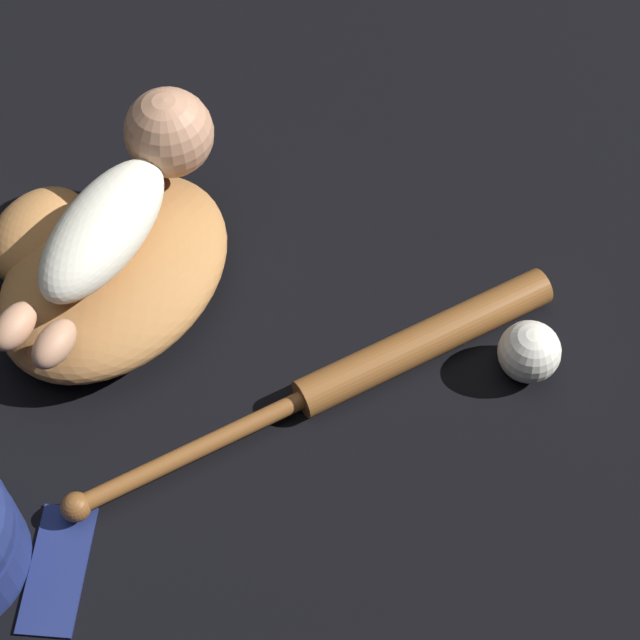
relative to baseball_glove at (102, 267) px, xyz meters
The scene contains 5 objects.
ground_plane 0.06m from the baseball_glove, 18.83° to the left, with size 6.00×6.00×0.00m, color black.
baseball_glove is the anchor object (origin of this frame).
baby_figure 0.10m from the baseball_glove, 12.20° to the right, with size 0.38×0.14×0.11m.
baseball_bat 0.35m from the baseball_glove, 75.25° to the right, with size 0.56×0.30×0.04m.
baseball 0.51m from the baseball_glove, 68.40° to the right, with size 0.07×0.07×0.07m.
Camera 1 is at (-0.52, -0.65, 1.06)m, focal length 60.00 mm.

